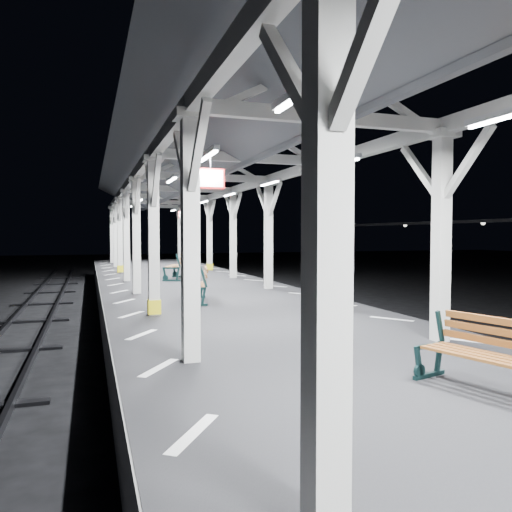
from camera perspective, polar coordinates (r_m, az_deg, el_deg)
ground at (r=9.53m, az=2.43°, el=-13.95°), size 120.00×120.00×0.00m
platform at (r=9.40m, az=2.44°, el=-11.03°), size 6.00×50.00×1.00m
hazard_stripes_left at (r=8.74m, az=-12.92°, el=-8.75°), size 1.00×48.00×0.01m
hazard_stripes_right at (r=10.41m, az=15.24°, el=-6.95°), size 1.00×48.00×0.01m
track_right at (r=12.17m, az=25.39°, el=-10.17°), size 2.20×60.00×0.16m
canopy at (r=9.30m, az=2.54°, el=14.07°), size 5.40×49.00×4.65m
bench_near at (r=6.02m, az=25.16°, el=-9.99°), size 0.90×1.55×0.79m
bench_mid at (r=12.61m, az=-6.60°, el=-3.12°), size 0.88×1.69×0.87m
bench_far at (r=18.99m, az=-8.79°, el=-1.03°), size 1.26×1.97×1.00m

